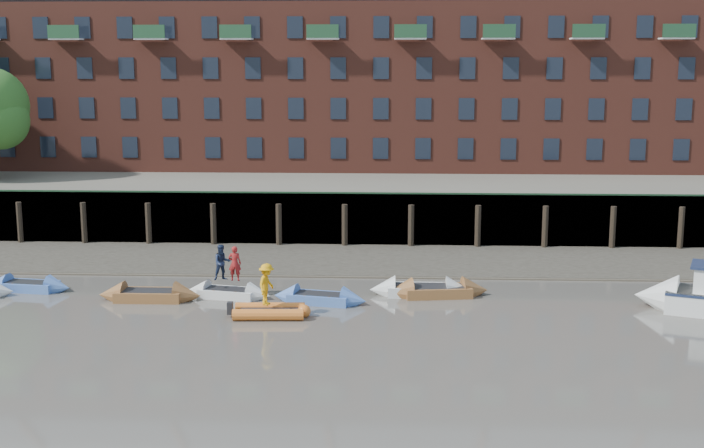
# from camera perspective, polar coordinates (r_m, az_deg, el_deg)

# --- Properties ---
(ground) EXTENTS (220.00, 220.00, 0.00)m
(ground) POSITION_cam_1_polar(r_m,az_deg,el_deg) (32.75, -6.10, -9.30)
(ground) COLOR #58534C
(ground) RESTS_ON ground
(foreshore) EXTENTS (110.00, 8.00, 0.50)m
(foreshore) POSITION_cam_1_polar(r_m,az_deg,el_deg) (49.93, -3.00, -2.34)
(foreshore) COLOR #3D382F
(foreshore) RESTS_ON ground
(mud_band) EXTENTS (110.00, 1.60, 0.10)m
(mud_band) POSITION_cam_1_polar(r_m,az_deg,el_deg) (46.64, -3.41, -3.26)
(mud_band) COLOR #4C4336
(mud_band) RESTS_ON ground
(river_wall) EXTENTS (110.00, 1.23, 3.30)m
(river_wall) POSITION_cam_1_polar(r_m,az_deg,el_deg) (53.89, -2.56, 0.34)
(river_wall) COLOR #2D2A26
(river_wall) RESTS_ON ground
(bank_terrace) EXTENTS (110.00, 28.00, 3.20)m
(bank_terrace) POSITION_cam_1_polar(r_m,az_deg,el_deg) (67.30, -1.52, 2.37)
(bank_terrace) COLOR #5E594D
(bank_terrace) RESTS_ON ground
(apartment_terrace) EXTENTS (80.60, 15.56, 20.98)m
(apartment_terrace) POSITION_cam_1_polar(r_m,az_deg,el_deg) (67.65, -1.51, 11.95)
(apartment_terrace) COLOR brown
(apartment_terrace) RESTS_ON bank_terrace
(rowboat_1) EXTENTS (4.42, 1.79, 1.25)m
(rowboat_1) POSITION_cam_1_polar(r_m,az_deg,el_deg) (46.08, -20.18, -3.78)
(rowboat_1) COLOR #486EB7
(rowboat_1) RESTS_ON ground
(rowboat_2) EXTENTS (4.82, 1.40, 1.40)m
(rowboat_2) POSITION_cam_1_polar(r_m,az_deg,el_deg) (42.56, -12.95, -4.51)
(rowboat_2) COLOR brown
(rowboat_2) RESTS_ON ground
(rowboat_3) EXTENTS (4.38, 2.06, 1.22)m
(rowboat_3) POSITION_cam_1_polar(r_m,az_deg,el_deg) (42.40, -8.01, -4.44)
(rowboat_3) COLOR silver
(rowboat_3) RESTS_ON ground
(rowboat_4) EXTENTS (4.60, 2.15, 1.29)m
(rowboat_4) POSITION_cam_1_polar(r_m,az_deg,el_deg) (41.08, -2.11, -4.81)
(rowboat_4) COLOR #486EB7
(rowboat_4) RESTS_ON ground
(rowboat_5) EXTENTS (4.88, 1.42, 1.42)m
(rowboat_5) POSITION_cam_1_polar(r_m,az_deg,el_deg) (42.51, 4.46, -4.28)
(rowboat_5) COLOR silver
(rowboat_5) RESTS_ON ground
(rowboat_6) EXTENTS (5.04, 2.11, 1.42)m
(rowboat_6) POSITION_cam_1_polar(r_m,az_deg,el_deg) (42.38, 5.55, -4.35)
(rowboat_6) COLOR brown
(rowboat_6) RESTS_ON ground
(rib_tender) EXTENTS (3.41, 1.74, 0.58)m
(rib_tender) POSITION_cam_1_polar(r_m,az_deg,el_deg) (39.01, -5.17, -5.64)
(rib_tender) COLOR orange
(rib_tender) RESTS_ON ground
(motor_launch) EXTENTS (7.22, 4.60, 2.84)m
(motor_launch) POSITION_cam_1_polar(r_m,az_deg,el_deg) (42.42, 21.83, -4.39)
(motor_launch) COLOR silver
(motor_launch) RESTS_ON ground
(person_rower_a) EXTENTS (0.61, 0.40, 1.67)m
(person_rower_a) POSITION_cam_1_polar(r_m,az_deg,el_deg) (42.03, -7.59, -2.54)
(person_rower_a) COLOR maroon
(person_rower_a) RESTS_ON rowboat_3
(person_rower_b) EXTENTS (1.02, 0.92, 1.71)m
(person_rower_b) POSITION_cam_1_polar(r_m,az_deg,el_deg) (42.22, -8.40, -2.47)
(person_rower_b) COLOR #19233F
(person_rower_b) RESTS_ON rowboat_3
(person_rib_crew) EXTENTS (0.95, 1.32, 1.84)m
(person_rib_crew) POSITION_cam_1_polar(r_m,az_deg,el_deg) (38.74, -5.54, -3.90)
(person_rib_crew) COLOR orange
(person_rib_crew) RESTS_ON rib_tender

